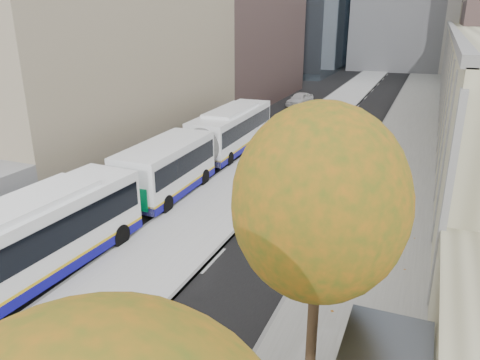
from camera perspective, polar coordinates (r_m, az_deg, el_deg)
The scene contains 5 objects.
bus_platform at distance 34.77m, azimuth 5.55°, elevation 3.90°, with size 4.25×150.00×0.15m, color silver.
sidewalk at distance 33.47m, azimuth 18.76°, elevation 2.23°, with size 4.75×150.00×0.08m, color gray.
tree_c at distance 11.12m, azimuth 9.72°, elevation -2.86°, with size 4.20×4.20×7.28m.
bus_far at distance 30.11m, azimuth -3.87°, elevation 4.51°, with size 3.00×17.83×2.96m.
distant_car at distance 51.78m, azimuth 7.30°, elevation 9.76°, with size 1.68×4.16×1.42m, color #BBBBBB.
Camera 1 is at (5.73, 2.93, 9.46)m, focal length 35.00 mm.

